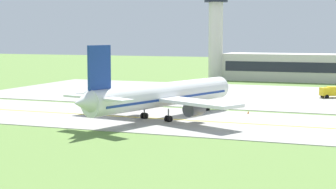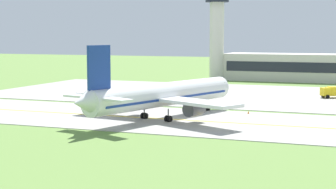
% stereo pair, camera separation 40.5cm
% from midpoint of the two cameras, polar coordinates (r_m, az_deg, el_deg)
% --- Properties ---
extents(ground_plane, '(500.00, 500.00, 0.00)m').
position_cam_midpoint_polar(ground_plane, '(94.53, 1.53, -2.62)').
color(ground_plane, olive).
extents(taxiway_strip, '(240.00, 28.00, 0.10)m').
position_cam_midpoint_polar(taxiway_strip, '(94.53, 1.53, -2.59)').
color(taxiway_strip, '#9E9B93').
rests_on(taxiway_strip, ground).
extents(apron_pad, '(140.00, 52.00, 0.10)m').
position_cam_midpoint_polar(apron_pad, '(132.53, 11.76, -0.21)').
color(apron_pad, '#9E9B93').
rests_on(apron_pad, ground).
extents(taxiway_centreline, '(220.00, 0.60, 0.01)m').
position_cam_midpoint_polar(taxiway_centreline, '(94.52, 1.53, -2.56)').
color(taxiway_centreline, yellow).
rests_on(taxiway_centreline, taxiway_strip).
extents(airplane_lead, '(31.80, 38.73, 12.70)m').
position_cam_midpoint_polar(airplane_lead, '(95.01, -0.50, -0.07)').
color(airplane_lead, white).
rests_on(airplane_lead, ground).
extents(service_truck_baggage, '(6.13, 5.03, 2.60)m').
position_cam_midpoint_polar(service_truck_baggage, '(132.35, 16.44, 0.31)').
color(service_truck_baggage, yellow).
rests_on(service_truck_baggage, ground).
extents(terminal_building, '(63.42, 13.20, 9.46)m').
position_cam_midpoint_polar(terminal_building, '(176.57, 16.12, 2.56)').
color(terminal_building, beige).
rests_on(terminal_building, ground).
extents(control_tower, '(7.60, 7.60, 28.89)m').
position_cam_midpoint_polar(control_tower, '(176.21, 4.99, 7.05)').
color(control_tower, silver).
rests_on(control_tower, ground).
extents(traffic_cone_near_edge, '(0.44, 0.44, 0.60)m').
position_cam_midpoint_polar(traffic_cone_near_edge, '(102.88, 8.18, -1.80)').
color(traffic_cone_near_edge, orange).
rests_on(traffic_cone_near_edge, ground).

